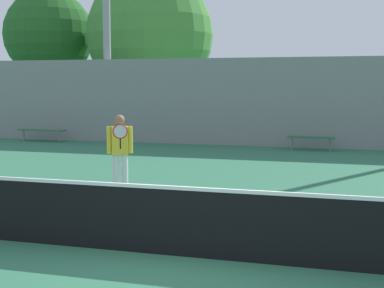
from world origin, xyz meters
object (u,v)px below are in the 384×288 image
(bench_courtside_far, at_px, (311,138))
(bench_adjacent_court, at_px, (41,131))
(tree_dark_dense, at_px, (49,35))
(light_pole_center_back, at_px, (107,21))
(tennis_player, at_px, (120,150))
(tree_green_tall, at_px, (150,35))
(tennis_net, at_px, (186,221))

(bench_courtside_far, xyz_separation_m, bench_adjacent_court, (-10.73, 0.00, 0.00))
(bench_courtside_far, distance_m, tree_dark_dense, 16.52)
(bench_adjacent_court, relative_size, tree_dark_dense, 0.28)
(light_pole_center_back, bearing_deg, bench_courtside_far, -8.72)
(bench_courtside_far, height_order, bench_adjacent_court, same)
(tennis_player, xyz_separation_m, bench_adjacent_court, (-7.25, 8.81, -0.53))
(tennis_player, height_order, tree_green_tall, tree_green_tall)
(tennis_player, distance_m, tree_dark_dense, 19.49)
(tree_green_tall, bearing_deg, tree_dark_dense, 177.85)
(bench_courtside_far, height_order, tree_dark_dense, tree_dark_dense)
(bench_adjacent_court, height_order, tree_dark_dense, tree_dark_dense)
(bench_adjacent_court, bearing_deg, bench_courtside_far, 0.00)
(tennis_net, bearing_deg, bench_courtside_far, 85.45)
(tennis_net, height_order, light_pole_center_back, light_pole_center_back)
(tennis_net, distance_m, tree_dark_dense, 23.86)
(tennis_player, bearing_deg, bench_adjacent_court, 103.61)
(tennis_player, relative_size, light_pole_center_back, 0.20)
(light_pole_center_back, relative_size, tree_green_tall, 1.09)
(tennis_net, xyz_separation_m, tennis_player, (-2.49, 3.57, 0.47))
(tennis_player, distance_m, tree_green_tall, 16.70)
(bench_courtside_far, bearing_deg, light_pole_center_back, 171.28)
(tree_green_tall, height_order, tree_dark_dense, tree_green_tall)
(light_pole_center_back, bearing_deg, tennis_net, -61.70)
(tree_dark_dense, bearing_deg, tree_green_tall, -2.15)
(bench_courtside_far, relative_size, light_pole_center_back, 0.19)
(tennis_net, relative_size, tree_dark_dense, 1.60)
(bench_courtside_far, bearing_deg, tennis_net, -94.55)
(bench_courtside_far, distance_m, light_pole_center_back, 9.55)
(tennis_player, bearing_deg, bench_courtside_far, 42.61)
(tennis_player, xyz_separation_m, tree_green_tall, (-4.96, 15.49, 3.80))
(bench_courtside_far, height_order, tree_green_tall, tree_green_tall)
(tennis_net, relative_size, light_pole_center_back, 1.36)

